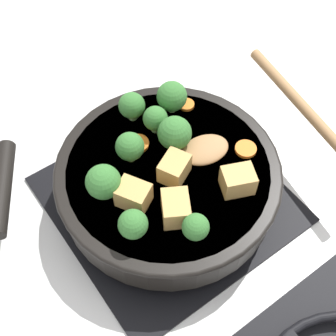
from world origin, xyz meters
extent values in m
plane|color=silver|center=(0.00, 0.00, 0.00)|extent=(2.40, 2.40, 0.00)
cube|color=black|center=(0.00, 0.00, 0.00)|extent=(0.31, 0.31, 0.01)
torus|color=black|center=(0.00, 0.00, 0.02)|extent=(0.24, 0.24, 0.01)
cube|color=black|center=(0.00, 0.00, 0.02)|extent=(0.01, 0.23, 0.01)
cube|color=black|center=(0.00, 0.00, 0.02)|extent=(0.23, 0.01, 0.01)
cylinder|color=black|center=(0.00, 0.00, 0.05)|extent=(0.30, 0.30, 0.06)
cylinder|color=brown|center=(0.00, 0.00, 0.06)|extent=(0.27, 0.27, 0.05)
torus|color=black|center=(0.00, 0.00, 0.08)|extent=(0.31, 0.31, 0.01)
cylinder|color=black|center=(0.19, -0.11, 0.07)|extent=(0.09, 0.14, 0.02)
ellipsoid|color=#A87A4C|center=(-0.05, 0.01, 0.09)|extent=(0.07, 0.06, 0.01)
cylinder|color=#A87A4C|center=(-0.22, 0.03, 0.09)|extent=(0.06, 0.26, 0.02)
cube|color=tan|center=(0.00, 0.01, 0.10)|extent=(0.05, 0.05, 0.03)
cube|color=tan|center=(0.07, 0.02, 0.10)|extent=(0.05, 0.05, 0.03)
cube|color=tan|center=(0.03, 0.06, 0.10)|extent=(0.05, 0.05, 0.03)
cube|color=tan|center=(-0.05, 0.08, 0.10)|extent=(0.05, 0.05, 0.03)
cylinder|color=#709956|center=(-0.03, -0.02, 0.09)|extent=(0.01, 0.01, 0.01)
sphere|color=#387533|center=(-0.03, -0.02, 0.11)|extent=(0.05, 0.05, 0.05)
cylinder|color=#709956|center=(-0.01, -0.10, 0.09)|extent=(0.01, 0.01, 0.01)
sphere|color=#387533|center=(-0.01, -0.10, 0.11)|extent=(0.04, 0.04, 0.04)
cylinder|color=#709956|center=(0.03, -0.04, 0.09)|extent=(0.01, 0.01, 0.01)
sphere|color=#387533|center=(0.03, -0.04, 0.11)|extent=(0.04, 0.04, 0.04)
cylinder|color=#709956|center=(0.09, -0.01, 0.09)|extent=(0.01, 0.01, 0.01)
sphere|color=#387533|center=(0.09, -0.01, 0.11)|extent=(0.04, 0.04, 0.04)
cylinder|color=#709956|center=(0.09, 0.06, 0.09)|extent=(0.01, 0.01, 0.01)
sphere|color=#387533|center=(0.09, 0.06, 0.11)|extent=(0.04, 0.04, 0.04)
cylinder|color=#709956|center=(0.03, 0.10, 0.09)|extent=(0.01, 0.01, 0.01)
sphere|color=#387533|center=(0.03, 0.10, 0.11)|extent=(0.03, 0.03, 0.03)
cylinder|color=#709956|center=(-0.06, -0.08, 0.09)|extent=(0.01, 0.01, 0.01)
sphere|color=#387533|center=(-0.06, -0.08, 0.11)|extent=(0.04, 0.04, 0.04)
cylinder|color=#709956|center=(-0.02, -0.06, 0.09)|extent=(0.01, 0.01, 0.01)
sphere|color=#387533|center=(-0.02, -0.06, 0.11)|extent=(0.03, 0.03, 0.03)
cylinder|color=orange|center=(0.01, -0.06, 0.08)|extent=(0.03, 0.03, 0.01)
cylinder|color=orange|center=(-0.10, 0.04, 0.08)|extent=(0.03, 0.03, 0.01)
cylinder|color=orange|center=(-0.09, -0.07, 0.08)|extent=(0.02, 0.02, 0.01)
camera|label=1|loc=(0.21, 0.29, 0.59)|focal=50.00mm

